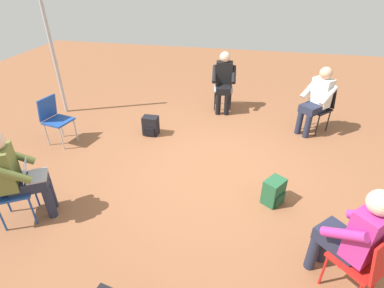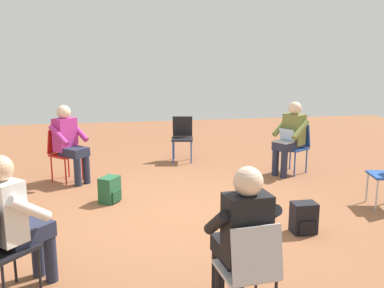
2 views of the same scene
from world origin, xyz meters
The scene contains 11 objects.
ground_plane centered at (0.00, 0.00, 0.00)m, with size 15.53×15.53×0.00m, color brown.
chair_northwest centered at (-1.67, 1.78, 0.50)m, with size 0.58×0.58×0.85m.
chair_south centered at (0.12, -2.45, 0.50)m, with size 0.44×0.47×0.85m.
chair_north centered at (0.44, 2.75, 0.50)m, with size 0.47×0.50×0.85m.
chair_northeast centered at (2.24, 1.57, 0.50)m, with size 0.58×0.56×0.85m.
person_with_laptop centered at (2.09, 1.49, 0.69)m, with size 0.64×0.62×1.24m.
person_in_black centered at (0.10, -2.29, 0.69)m, with size 0.53×0.55×1.24m.
person_in_magenta centered at (-1.55, 1.66, 0.69)m, with size 0.63×0.63×1.24m.
person_in_white centered at (-1.68, -1.62, 0.69)m, with size 0.63×0.63×1.24m.
backpack_near_laptop_user centered at (1.28, -0.88, 0.16)m, with size 0.28×0.25×0.36m.
backpack_by_empty_chair centered at (-0.93, 0.58, 0.16)m, with size 0.32×0.34×0.36m.
Camera 2 is at (-0.82, -5.21, 2.03)m, focal length 40.00 mm.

